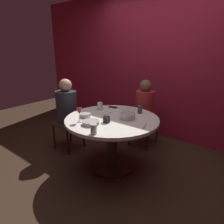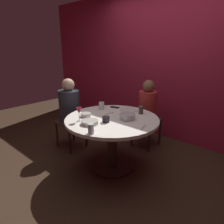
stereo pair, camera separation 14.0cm
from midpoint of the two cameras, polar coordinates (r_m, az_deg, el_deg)
ground_plane at (r=2.88m, az=1.45°, el=-15.41°), size 8.00×8.00×0.00m
back_wall at (r=3.66m, az=16.75°, el=12.75°), size 6.00×0.10×2.60m
dining_table at (r=2.62m, az=1.54°, el=-5.17°), size 1.22×1.22×0.72m
seated_diner_left at (r=3.18m, az=-10.99°, el=1.70°), size 0.40×0.40×1.15m
seated_diner_back at (r=3.25m, az=11.46°, el=1.69°), size 0.40×0.40×1.12m
candle_holder at (r=2.40m, az=-0.12°, el=-2.12°), size 0.09×0.09×0.09m
wine_glass at (r=2.43m, az=-7.94°, el=0.23°), size 0.08×0.08×0.18m
dinner_plate at (r=2.89m, az=6.22°, el=0.67°), size 0.26×0.26×0.01m
cell_phone at (r=3.00m, az=2.16°, el=1.38°), size 0.15×0.10×0.01m
bowl_serving_large at (r=2.52m, az=6.10°, el=-1.25°), size 0.20×0.20×0.07m
bowl_salad_center at (r=2.35m, az=-4.77°, el=-2.97°), size 0.20×0.20×0.05m
bowl_small_white at (r=2.61m, az=-6.08°, el=-0.81°), size 0.14×0.14×0.05m
cup_near_candle at (r=2.08m, az=-4.20°, el=-4.85°), size 0.07×0.07×0.11m
cup_by_left_diner at (r=2.90m, az=-1.68°, el=1.82°), size 0.08×0.08×0.11m
cup_by_right_diner at (r=2.74m, az=9.84°, el=0.58°), size 0.06×0.06×0.11m
fork_near_plate at (r=2.71m, az=0.67°, el=-0.46°), size 0.02×0.18×0.01m
knife_near_plate at (r=2.29m, az=10.86°, el=-4.33°), size 0.06×0.18×0.01m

